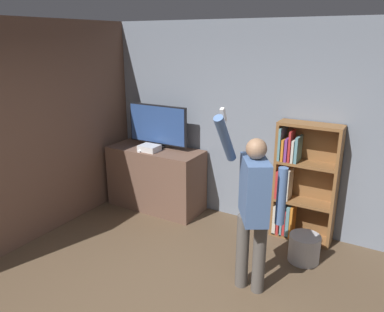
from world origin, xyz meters
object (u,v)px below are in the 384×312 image
(television, at_px, (158,126))
(waste_bin, at_px, (304,248))
(bookshelf, at_px, (298,185))
(game_console, at_px, (149,148))
(person, at_px, (253,202))

(television, xyz_separation_m, waste_bin, (2.31, -0.41, -1.09))
(television, distance_m, bookshelf, 2.13)
(game_console, distance_m, bookshelf, 2.11)
(person, distance_m, waste_bin, 1.19)
(bookshelf, xyz_separation_m, waste_bin, (0.25, -0.51, -0.55))
(waste_bin, bearing_deg, television, 169.97)
(game_console, xyz_separation_m, bookshelf, (2.07, 0.31, -0.25))
(person, bearing_deg, game_console, -148.09)
(television, relative_size, bookshelf, 0.64)
(game_console, bearing_deg, person, -26.73)
(game_console, bearing_deg, television, 87.75)
(person, xyz_separation_m, waste_bin, (0.36, 0.78, -0.81))
(bookshelf, bearing_deg, game_console, -171.50)
(game_console, height_order, waste_bin, game_console)
(person, bearing_deg, television, -152.79)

